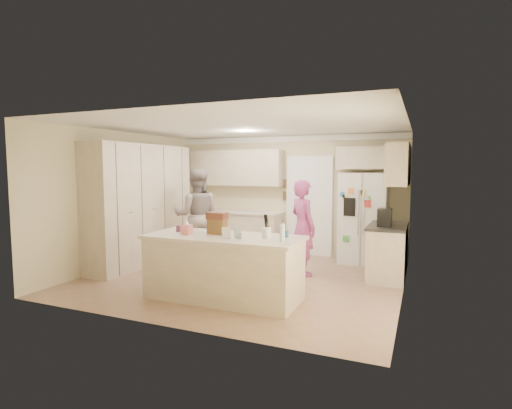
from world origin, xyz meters
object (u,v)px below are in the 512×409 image
at_px(refrigerator, 364,218).
at_px(tissue_box, 187,229).
at_px(coffee_maker, 385,217).
at_px(island_base, 224,269).
at_px(utensil_crock, 267,233).
at_px(teen_girl, 303,227).
at_px(dollhouse_body, 217,227).
at_px(teen_boy, 197,216).

bearing_deg(refrigerator, tissue_box, -123.44).
height_order(coffee_maker, island_base, coffee_maker).
xyz_separation_m(refrigerator, utensil_crock, (-0.90, -2.99, 0.10)).
bearing_deg(teen_girl, refrigerator, -83.32).
bearing_deg(dollhouse_body, teen_boy, 129.22).
xyz_separation_m(coffee_maker, dollhouse_body, (-2.20, -1.80, -0.03)).
bearing_deg(teen_girl, dollhouse_body, 104.09).
height_order(dollhouse_body, teen_girl, teen_girl).
xyz_separation_m(coffee_maker, teen_girl, (-1.37, -0.15, -0.22)).
distance_m(coffee_maker, tissue_box, 3.28).
height_order(refrigerator, dollhouse_body, refrigerator).
bearing_deg(coffee_maker, dollhouse_body, -140.71).
xyz_separation_m(teen_boy, teen_girl, (2.21, -0.04, -0.10)).
relative_size(dollhouse_body, teen_boy, 0.14).
height_order(utensil_crock, teen_boy, teen_boy).
height_order(utensil_crock, dollhouse_body, dollhouse_body).
relative_size(coffee_maker, teen_girl, 0.18).
xyz_separation_m(island_base, tissue_box, (-0.55, -0.10, 0.56)).
relative_size(teen_boy, teen_girl, 1.12).
distance_m(teen_boy, teen_girl, 2.21).
distance_m(island_base, tissue_box, 0.79).
xyz_separation_m(dollhouse_body, teen_girl, (0.83, 1.65, -0.19)).
bearing_deg(utensil_crock, island_base, -175.60).
bearing_deg(tissue_box, island_base, 10.30).
height_order(refrigerator, utensil_crock, refrigerator).
height_order(island_base, teen_girl, teen_girl).
xyz_separation_m(refrigerator, island_base, (-1.55, -3.04, -0.46)).
bearing_deg(refrigerator, island_base, -116.69).
height_order(refrigerator, teen_boy, teen_boy).
bearing_deg(utensil_crock, teen_girl, 89.03).
distance_m(utensil_crock, dollhouse_body, 0.80).
relative_size(island_base, teen_girl, 1.30).
height_order(tissue_box, teen_boy, teen_boy).
bearing_deg(teen_boy, coffee_maker, 154.42).
bearing_deg(utensil_crock, teen_boy, 141.38).
height_order(refrigerator, island_base, refrigerator).
distance_m(island_base, utensil_crock, 0.86).
bearing_deg(teen_boy, refrigerator, 174.71).
height_order(coffee_maker, utensil_crock, coffee_maker).
bearing_deg(teen_boy, dollhouse_body, 101.90).
distance_m(tissue_box, teen_boy, 2.13).
height_order(tissue_box, dollhouse_body, dollhouse_body).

